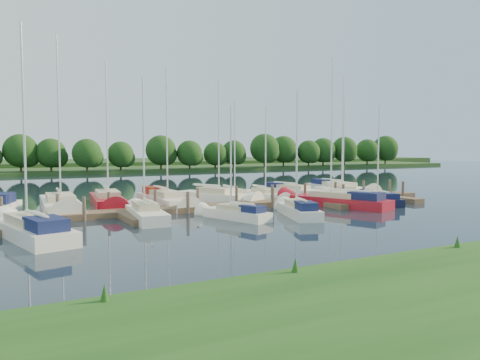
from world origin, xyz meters
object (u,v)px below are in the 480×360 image
dock (229,207)px  sailboat_s_2 (235,214)px  motorboat (2,207)px  sailboat_n_5 (216,198)px

dock → sailboat_s_2: sailboat_s_2 is taller
motorboat → sailboat_n_5: sailboat_n_5 is taller
sailboat_n_5 → sailboat_s_2: sailboat_n_5 is taller
sailboat_s_2 → sailboat_n_5: bearing=53.6°
dock → motorboat: bearing=155.9°
sailboat_n_5 → dock: bearing=49.2°
sailboat_n_5 → sailboat_s_2: 10.36m
dock → sailboat_s_2: 4.77m
sailboat_n_5 → motorboat: bearing=-30.1°
sailboat_s_2 → dock: bearing=50.1°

